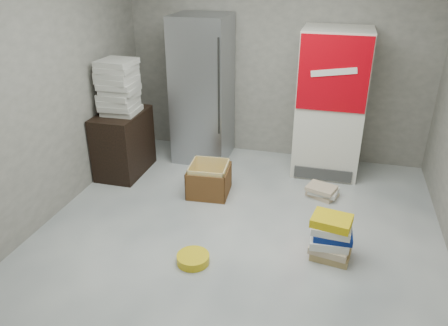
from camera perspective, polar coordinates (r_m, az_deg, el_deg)
ground at (r=4.16m, az=0.49°, el=-12.26°), size 5.00×5.00×0.00m
room_shell at (r=3.37m, az=0.61°, el=12.67°), size 4.04×5.04×2.82m
steel_fridge at (r=5.81m, az=-2.80°, el=9.52°), size 0.70×0.72×1.90m
coke_cooler at (r=5.56m, az=13.77°, el=7.58°), size 0.80×0.73×1.80m
wood_shelf at (r=5.67m, az=-12.98°, el=2.57°), size 0.50×0.80×0.80m
supply_box_stack at (r=5.43m, az=-13.63°, el=9.61°), size 0.45×0.45×0.65m
phonebook_stack_main at (r=4.16m, az=13.78°, el=-9.42°), size 0.41×0.34×0.43m
phonebook_stack_side at (r=5.20m, az=12.75°, el=-3.61°), size 0.40×0.38×0.14m
cardboard_box at (r=5.11m, az=-1.96°, el=-2.41°), size 0.50×0.50×0.37m
bucket_lid at (r=4.09m, az=-4.06°, el=-12.37°), size 0.36×0.36×0.08m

